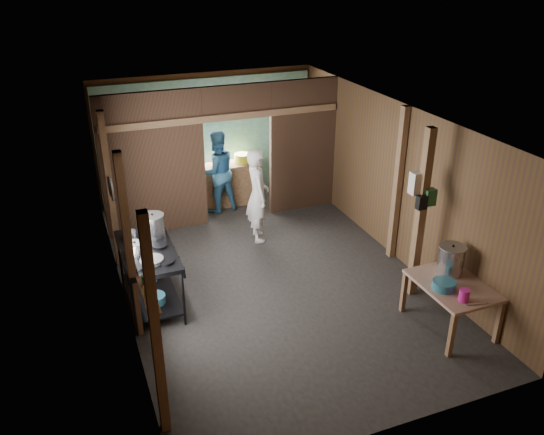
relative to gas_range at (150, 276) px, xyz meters
name	(u,v)px	position (x,y,z in m)	size (l,w,h in m)	color
floor	(268,274)	(1.88, 0.15, -0.45)	(4.50, 7.00, 0.00)	black
ceiling	(267,116)	(1.88, 0.15, 2.15)	(4.50, 7.00, 0.00)	#504A41
wall_back	(207,137)	(1.88, 3.65, 0.85)	(4.50, 0.00, 2.60)	#523A1B
wall_front	(394,333)	(1.88, -3.35, 0.85)	(4.50, 0.00, 2.60)	#523A1B
wall_left	(115,224)	(-0.37, 0.15, 0.85)	(0.00, 7.00, 2.60)	#523A1B
wall_right	(394,180)	(4.13, 0.15, 0.85)	(0.00, 7.00, 2.60)	#523A1B
partition_left	(153,165)	(0.55, 2.35, 0.85)	(1.85, 0.10, 2.60)	#4D3321
partition_right	(303,146)	(3.46, 2.35, 0.85)	(1.35, 0.10, 2.60)	#4D3321
partition_header	(236,101)	(2.13, 2.35, 1.85)	(1.30, 0.10, 0.60)	#4D3321
turquoise_panel	(207,140)	(1.88, 3.59, 0.80)	(4.40, 0.06, 2.50)	#7ACACB
back_counter	(230,183)	(2.18, 3.10, -0.03)	(1.20, 0.50, 0.85)	#9B724C
wall_clock	(218,108)	(2.13, 3.55, 1.45)	(0.20, 0.20, 0.03)	silver
post_left_a	(155,330)	(-0.30, -2.45, 0.85)	(0.10, 0.12, 2.60)	#9B724C
post_left_b	(129,249)	(-0.30, -0.65, 0.85)	(0.10, 0.12, 2.60)	#9B724C
post_left_c	(111,192)	(-0.30, 1.35, 0.85)	(0.10, 0.12, 2.60)	#9B724C
post_right	(398,185)	(4.06, -0.05, 0.85)	(0.10, 0.12, 2.60)	#9B724C
post_free	(420,215)	(3.73, -1.15, 0.85)	(0.12, 0.12, 2.60)	#9B724C
cross_beam	(224,117)	(1.88, 2.30, 1.60)	(4.40, 0.12, 0.12)	#9B724C
pan_lid_big	(112,190)	(-0.33, 0.55, 1.20)	(0.34, 0.34, 0.03)	gray
pan_lid_small	(110,187)	(-0.33, 0.95, 1.10)	(0.30, 0.30, 0.03)	black
wall_shelf	(148,295)	(-0.27, -1.95, 0.95)	(0.14, 0.80, 0.03)	#9B724C
jar_white	(152,302)	(-0.27, -2.20, 1.01)	(0.07, 0.07, 0.10)	silver
jar_yellow	(148,290)	(-0.27, -1.95, 1.01)	(0.08, 0.08, 0.10)	gold
jar_green	(144,280)	(-0.27, -1.73, 1.01)	(0.06, 0.06, 0.10)	#1C5329
bag_white	(418,183)	(3.68, -1.07, 1.33)	(0.22, 0.15, 0.32)	silver
bag_green	(430,197)	(3.80, -1.21, 1.15)	(0.16, 0.12, 0.24)	#1C5329
bag_black	(422,202)	(3.66, -1.23, 1.10)	(0.14, 0.10, 0.20)	black
gas_range	(150,276)	(0.00, 0.00, 0.00)	(0.79, 1.54, 0.91)	black
prep_table	(450,305)	(3.71, -2.05, -0.11)	(0.84, 1.15, 0.68)	#9E7161
stove_pot_large	(153,226)	(0.17, 0.39, 0.61)	(0.35, 0.35, 0.35)	#B5B5B9
stove_pot_med	(135,249)	(-0.17, -0.09, 0.53)	(0.22, 0.22, 0.20)	#B5B5B9
stove_saucepan	(130,235)	(-0.17, 0.42, 0.51)	(0.18, 0.18, 0.11)	#B5B5B9
frying_pan	(152,260)	(0.00, -0.39, 0.48)	(0.32, 0.54, 0.07)	gray
blue_tub_front	(155,299)	(0.00, -0.28, -0.22)	(0.30, 0.30, 0.12)	#2A6678
blue_tub_back	(147,277)	(0.00, 0.35, -0.22)	(0.30, 0.30, 0.12)	#2A6678
stock_pot	(451,261)	(3.84, -1.80, 0.43)	(0.37, 0.37, 0.44)	#B5B5B9
wash_basin	(444,285)	(3.52, -2.10, 0.28)	(0.31, 0.31, 0.12)	#2A6678
pink_bucket	(464,295)	(3.58, -2.42, 0.31)	(0.14, 0.14, 0.16)	#C22089
knife	(477,304)	(3.69, -2.55, 0.23)	(0.30, 0.04, 0.01)	#B5B5B9
yellow_tub	(242,158)	(2.45, 3.10, 0.49)	(0.32, 0.32, 0.18)	gold
red_cup	(215,163)	(1.89, 3.10, 0.46)	(0.11, 0.11, 0.13)	#903912
cook	(258,195)	(2.17, 1.38, 0.39)	(0.61, 0.40, 1.68)	silver
worker_back	(217,172)	(1.84, 2.83, 0.37)	(0.80, 0.63, 1.65)	teal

